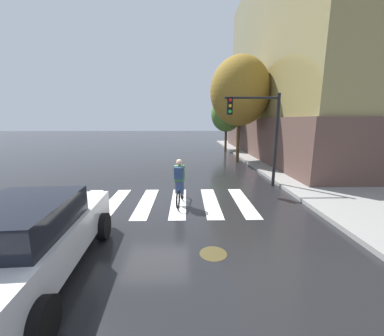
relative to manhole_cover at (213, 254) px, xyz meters
The scene contains 11 objects.
ground_plane 3.90m from the manhole_cover, 117.42° to the left, with size 120.00×120.00×0.00m, color black.
sidewalk 7.77m from the manhole_cover, 26.44° to the left, with size 6.50×50.00×0.15m, color gray.
crosswalk_stripes 3.78m from the manhole_cover, 113.73° to the left, with size 6.60×3.26×0.01m.
manhole_cover is the anchor object (origin of this frame).
sedan_near 3.82m from the manhole_cover, 167.97° to the right, with size 2.39×4.71×1.59m.
cyclist 3.48m from the manhole_cover, 104.84° to the left, with size 0.39×1.70×1.69m.
traffic_light_near 6.85m from the manhole_cover, 65.04° to the left, with size 2.47×0.28×4.20m.
fire_hydrant 10.97m from the manhole_cover, 61.40° to the left, with size 0.33×0.22×0.78m.
street_tree_near 13.59m from the manhole_cover, 75.44° to the left, with size 4.18×4.18×7.44m.
street_tree_mid 19.37m from the manhole_cover, 79.83° to the left, with size 3.01×3.01×5.35m.
corner_building 22.30m from the manhole_cover, 45.50° to the left, with size 19.96×20.36×14.91m.
Camera 1 is at (1.19, -8.36, 3.04)m, focal length 21.88 mm.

